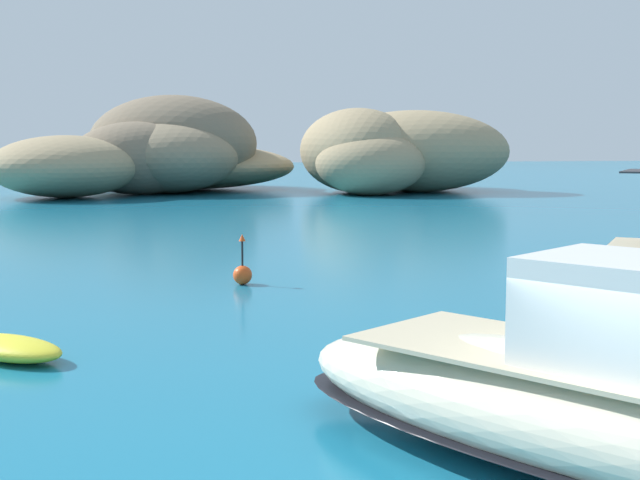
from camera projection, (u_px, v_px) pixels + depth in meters
The scene contains 5 objects.
islet_large at pixel (158, 157), 72.47m from camera, with size 31.22×32.70×8.58m.
islet_small at pixel (391, 156), 72.33m from camera, with size 21.52×21.95×7.36m.
motorboat_cream at pixel (609, 407), 9.78m from camera, with size 7.46×9.27×2.74m.
dinghy_tender at pixel (8, 348), 15.51m from camera, with size 2.66×2.57×0.58m.
channel_buoy at pixel (243, 273), 23.92m from camera, with size 0.56×0.56×1.48m.
Camera 1 is at (-5.43, -7.76, 4.01)m, focal length 46.05 mm.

